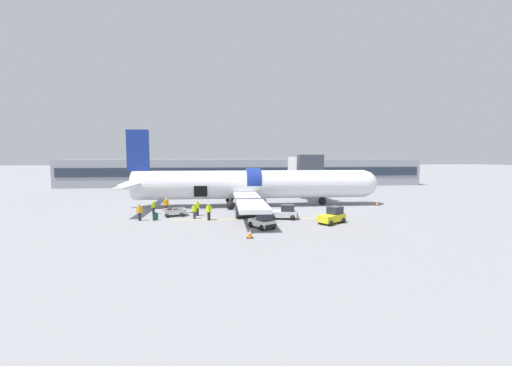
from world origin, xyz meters
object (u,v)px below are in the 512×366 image
ground_crew_loader_a (209,211)px  ground_crew_helper (194,211)px  baggage_tug_lead (333,216)px  airplane (250,185)px  ground_crew_driver (197,208)px  baggage_tug_mid (284,213)px  baggage_cart_loading (175,212)px  suitcase_on_tarmac_upright (155,217)px  baggage_tug_rear (263,222)px  ground_crew_supervisor (166,205)px  ground_crew_loader_b (153,207)px  ground_crew_marshal (140,212)px

ground_crew_loader_a → ground_crew_helper: size_ratio=1.11×
baggage_tug_lead → ground_crew_helper: bearing=164.7°
airplane → ground_crew_driver: 9.47m
baggage_tug_mid → baggage_cart_loading: (-12.02, 3.08, -0.25)m
baggage_tug_mid → suitcase_on_tarmac_upright: bearing=177.2°
baggage_tug_rear → ground_crew_supervisor: (-10.57, 9.68, 0.32)m
baggage_tug_rear → baggage_cart_loading: 11.74m
ground_crew_driver → ground_crew_helper: size_ratio=1.09×
baggage_tug_rear → ground_crew_driver: ground_crew_driver is taller
ground_crew_loader_a → ground_crew_driver: (-1.43, 2.79, -0.02)m
ground_crew_loader_b → ground_crew_driver: 5.39m
baggage_tug_lead → suitcase_on_tarmac_upright: 18.50m
baggage_tug_lead → baggage_tug_mid: size_ratio=0.99×
baggage_tug_rear → ground_crew_loader_a: bearing=140.0°
ground_crew_helper → suitcase_on_tarmac_upright: (-4.05, -0.48, -0.49)m
ground_crew_loader_b → ground_crew_marshal: size_ratio=0.92×
ground_crew_loader_b → baggage_tug_mid: bearing=-16.5°
ground_crew_marshal → ground_crew_driver: bearing=20.9°
baggage_tug_lead → ground_crew_helper: baggage_tug_lead is taller
ground_crew_marshal → baggage_tug_mid: bearing=-2.7°
ground_crew_loader_a → baggage_tug_mid: bearing=-1.0°
airplane → baggage_tug_lead: bearing=-58.8°
baggage_tug_lead → ground_crew_loader_a: 12.87m
ground_crew_marshal → baggage_tug_rear: bearing=-21.6°
suitcase_on_tarmac_upright → baggage_tug_lead: bearing=-10.6°
ground_crew_loader_a → ground_crew_helper: bearing=148.1°
baggage_tug_rear → ground_crew_helper: ground_crew_helper is taller
ground_crew_loader_a → ground_crew_supervisor: ground_crew_loader_a is taller
airplane → baggage_tug_mid: airplane is taller
ground_crew_driver → baggage_tug_mid: bearing=-17.2°
airplane → baggage_tug_rear: size_ratio=11.85×
ground_crew_driver → ground_crew_supervisor: (-3.92, 2.50, 0.01)m
ground_crew_driver → ground_crew_marshal: ground_crew_driver is taller
ground_crew_loader_a → ground_crew_driver: 3.14m
baggage_tug_mid → ground_crew_loader_b: (-14.68, 4.36, 0.18)m
baggage_tug_lead → ground_crew_supervisor: 19.66m
ground_crew_marshal → suitcase_on_tarmac_upright: 1.71m
ground_crew_loader_a → ground_crew_marshal: (-7.27, 0.57, -0.04)m
baggage_cart_loading → ground_crew_marshal: ground_crew_marshal is taller
baggage_tug_lead → ground_crew_driver: (-13.97, 5.67, 0.23)m
ground_crew_driver → ground_crew_marshal: bearing=-159.1°
ground_crew_loader_b → ground_crew_supervisor: (1.28, 1.08, 0.10)m
ground_crew_driver → baggage_tug_lead: bearing=-22.1°
suitcase_on_tarmac_upright → ground_crew_loader_a: bearing=-5.2°
baggage_tug_mid → baggage_cart_loading: bearing=165.6°
baggage_cart_loading → ground_crew_loader_b: (-2.67, 1.28, 0.43)m
baggage_tug_lead → ground_crew_loader_a: (-12.54, 2.88, 0.25)m
baggage_tug_mid → ground_crew_marshal: size_ratio=1.92×
airplane → baggage_tug_mid: 10.14m
baggage_tug_rear → suitcase_on_tarmac_upright: (-10.87, 4.90, -0.26)m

